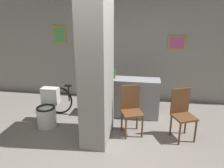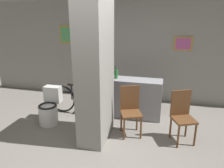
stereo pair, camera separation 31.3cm
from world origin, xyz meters
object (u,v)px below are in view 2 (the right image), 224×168
(chair_by_doorway, at_px, (182,114))
(bicycle, at_px, (83,100))
(chair_near_pillar, at_px, (130,109))
(bottle_tall, at_px, (116,74))
(toilet, at_px, (50,109))

(chair_by_doorway, distance_m, bicycle, 2.24)
(chair_near_pillar, distance_m, chair_by_doorway, 0.95)
(chair_near_pillar, distance_m, bicycle, 1.34)
(chair_by_doorway, relative_size, bottle_tall, 3.29)
(toilet, bearing_deg, bottle_tall, 29.84)
(chair_by_doorway, bearing_deg, bicycle, 140.80)
(chair_by_doorway, distance_m, bottle_tall, 1.67)
(chair_near_pillar, height_order, chair_by_doorway, same)
(toilet, height_order, bottle_tall, bottle_tall)
(bottle_tall, bearing_deg, chair_by_doorway, -28.43)
(bottle_tall, bearing_deg, chair_near_pillar, -58.34)
(chair_by_doorway, xyz_separation_m, bicycle, (-2.15, 0.58, -0.17))
(toilet, distance_m, bicycle, 0.77)
(toilet, distance_m, chair_by_doorway, 2.70)
(toilet, relative_size, bottle_tall, 2.64)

